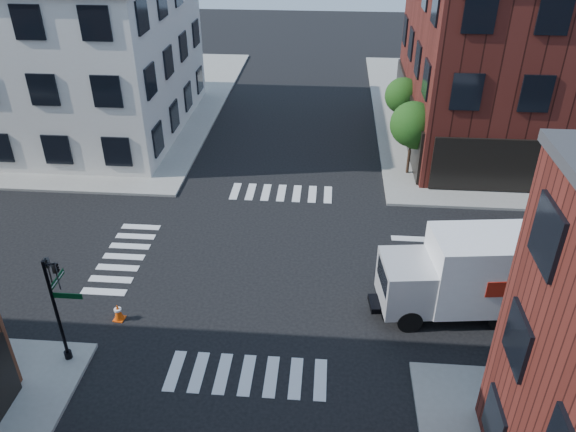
{
  "coord_description": "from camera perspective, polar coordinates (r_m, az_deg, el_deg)",
  "views": [
    {
      "loc": [
        2.69,
        -21.47,
        15.63
      ],
      "look_at": [
        0.93,
        0.3,
        2.5
      ],
      "focal_mm": 35.0,
      "sensor_mm": 36.0,
      "label": 1
    }
  ],
  "objects": [
    {
      "name": "signal_pole",
      "position": [
        21.69,
        -22.4,
        -7.84
      ],
      "size": [
        1.29,
        1.24,
        4.6
      ],
      "color": "black",
      "rests_on": "ground"
    },
    {
      "name": "ground",
      "position": [
        26.69,
        -2.04,
        -4.86
      ],
      "size": [
        120.0,
        120.0,
        0.0
      ],
      "primitive_type": "plane",
      "color": "black",
      "rests_on": "ground"
    },
    {
      "name": "box_truck",
      "position": [
        24.17,
        19.33,
        -5.55
      ],
      "size": [
        8.39,
        3.42,
        3.71
      ],
      "rotation": [
        0.0,
        0.0,
        0.12
      ],
      "color": "white",
      "rests_on": "ground"
    },
    {
      "name": "sidewalk_ne",
      "position": [
        48.79,
        26.74,
        9.09
      ],
      "size": [
        30.0,
        30.0,
        0.15
      ],
      "primitive_type": "cube",
      "color": "gray",
      "rests_on": "ground"
    },
    {
      "name": "sidewalk_nw",
      "position": [
        51.05,
        -23.72,
        10.67
      ],
      "size": [
        30.0,
        30.0,
        0.15
      ],
      "primitive_type": "cube",
      "color": "gray",
      "rests_on": "ground"
    },
    {
      "name": "tree_near",
      "position": [
        34.17,
        12.65,
        8.85
      ],
      "size": [
        2.69,
        2.69,
        4.49
      ],
      "color": "black",
      "rests_on": "ground"
    },
    {
      "name": "building_nw",
      "position": [
        44.46,
        -25.65,
        14.93
      ],
      "size": [
        22.0,
        16.0,
        11.0
      ],
      "primitive_type": "cube",
      "color": "silver",
      "rests_on": "ground"
    },
    {
      "name": "traffic_cone",
      "position": [
        24.38,
        -16.87,
        -9.33
      ],
      "size": [
        0.48,
        0.48,
        0.79
      ],
      "rotation": [
        0.0,
        0.0,
        -0.12
      ],
      "color": "#E64B0A",
      "rests_on": "ground"
    },
    {
      "name": "tree_far",
      "position": [
        39.86,
        11.64,
        11.71
      ],
      "size": [
        2.43,
        2.43,
        4.07
      ],
      "color": "black",
      "rests_on": "ground"
    }
  ]
}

